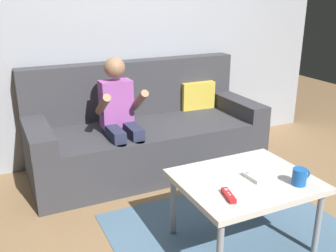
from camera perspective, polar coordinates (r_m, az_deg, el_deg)
ground_plane at (r=2.56m, az=6.75°, el=-15.72°), size 8.13×8.13×0.00m
wall_back at (r=3.49m, az=-6.25°, el=15.69°), size 4.06×0.05×2.50m
couch at (r=3.33m, az=-3.39°, el=-1.16°), size 1.94×0.80×0.89m
person_seated_on_couch at (r=2.99m, az=-7.06°, el=1.61°), size 0.35×0.42×0.99m
coffee_table at (r=2.32m, az=11.28°, el=-8.49°), size 0.77×0.63×0.44m
area_rug at (r=2.52m, az=10.68°, el=-16.39°), size 1.47×1.35×0.01m
game_remote_red_near_edge at (r=2.08m, az=8.92°, el=-10.06°), size 0.07×0.14×0.03m
game_remote_white_center at (r=2.29m, az=12.24°, el=-7.43°), size 0.04×0.14×0.03m
coffee_mug at (r=2.29m, az=18.87°, el=-7.09°), size 0.12×0.08×0.09m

